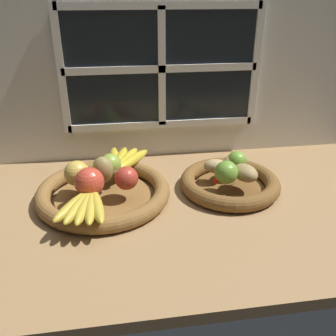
% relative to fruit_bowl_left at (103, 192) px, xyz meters
% --- Properties ---
extents(ground_plane, '(1.40, 0.90, 0.03)m').
position_rel_fruit_bowl_left_xyz_m(ground_plane, '(0.21, -0.00, -0.04)').
color(ground_plane, '#9E774C').
extents(back_wall, '(1.40, 0.05, 0.55)m').
position_rel_fruit_bowl_left_xyz_m(back_wall, '(0.21, 0.30, 0.26)').
color(back_wall, silver).
rests_on(back_wall, ground_plane).
extents(fruit_bowl_left, '(0.38, 0.38, 0.04)m').
position_rel_fruit_bowl_left_xyz_m(fruit_bowl_left, '(0.00, 0.00, 0.00)').
color(fruit_bowl_left, brown).
rests_on(fruit_bowl_left, ground_plane).
extents(fruit_bowl_right, '(0.30, 0.30, 0.04)m').
position_rel_fruit_bowl_left_xyz_m(fruit_bowl_right, '(0.37, 0.00, 0.00)').
color(fruit_bowl_right, brown).
rests_on(fruit_bowl_right, ground_plane).
extents(apple_golden_left, '(0.07, 0.07, 0.07)m').
position_rel_fruit_bowl_left_xyz_m(apple_golden_left, '(-0.07, 0.01, 0.06)').
color(apple_golden_left, gold).
rests_on(apple_golden_left, fruit_bowl_left).
extents(apple_red_front, '(0.08, 0.08, 0.08)m').
position_rel_fruit_bowl_left_xyz_m(apple_red_front, '(-0.03, -0.05, 0.06)').
color(apple_red_front, '#CC422D').
rests_on(apple_red_front, fruit_bowl_left).
extents(apple_red_right, '(0.07, 0.07, 0.07)m').
position_rel_fruit_bowl_left_xyz_m(apple_red_right, '(0.07, -0.03, 0.06)').
color(apple_red_right, '#B73828').
rests_on(apple_red_right, fruit_bowl_left).
extents(apple_green_back, '(0.07, 0.07, 0.07)m').
position_rel_fruit_bowl_left_xyz_m(apple_green_back, '(0.02, 0.06, 0.06)').
color(apple_green_back, '#8CAD3D').
rests_on(apple_green_back, fruit_bowl_left).
extents(pear_brown, '(0.08, 0.07, 0.08)m').
position_rel_fruit_bowl_left_xyz_m(pear_brown, '(0.00, 0.02, 0.06)').
color(pear_brown, olive).
rests_on(pear_brown, fruit_bowl_left).
extents(banana_bunch_front, '(0.14, 0.18, 0.03)m').
position_rel_fruit_bowl_left_xyz_m(banana_bunch_front, '(-0.04, -0.13, 0.04)').
color(banana_bunch_front, gold).
rests_on(banana_bunch_front, fruit_bowl_left).
extents(banana_bunch_back, '(0.14, 0.20, 0.03)m').
position_rel_fruit_bowl_left_xyz_m(banana_bunch_back, '(0.06, 0.12, 0.04)').
color(banana_bunch_back, gold).
rests_on(banana_bunch_back, fruit_bowl_left).
extents(potato_small, '(0.09, 0.10, 0.05)m').
position_rel_fruit_bowl_left_xyz_m(potato_small, '(0.41, -0.03, 0.05)').
color(potato_small, '#A38451').
rests_on(potato_small, fruit_bowl_right).
extents(potato_back, '(0.08, 0.08, 0.05)m').
position_rel_fruit_bowl_left_xyz_m(potato_back, '(0.40, 0.05, 0.05)').
color(potato_back, tan).
rests_on(potato_back, fruit_bowl_right).
extents(potato_oblong, '(0.08, 0.07, 0.04)m').
position_rel_fruit_bowl_left_xyz_m(potato_oblong, '(0.34, 0.03, 0.05)').
color(potato_oblong, tan).
rests_on(potato_oblong, fruit_bowl_right).
extents(lime_near, '(0.07, 0.07, 0.07)m').
position_rel_fruit_bowl_left_xyz_m(lime_near, '(0.35, -0.04, 0.06)').
color(lime_near, '#6B9E33').
rests_on(lime_near, fruit_bowl_right).
extents(lime_far, '(0.06, 0.06, 0.06)m').
position_rel_fruit_bowl_left_xyz_m(lime_far, '(0.41, 0.04, 0.05)').
color(lime_far, '#6B9E33').
rests_on(lime_far, fruit_bowl_right).
extents(chili_pepper, '(0.12, 0.07, 0.02)m').
position_rel_fruit_bowl_left_xyz_m(chili_pepper, '(0.37, -0.01, 0.03)').
color(chili_pepper, red).
rests_on(chili_pepper, fruit_bowl_right).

